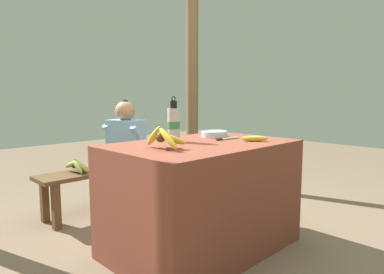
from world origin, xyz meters
name	(u,v)px	position (x,y,z in m)	size (l,w,h in m)	color
ground_plane	(202,248)	(0.00, 0.00, 0.00)	(12.00, 12.00, 0.00)	#75604C
market_counter	(202,196)	(0.00, 0.00, 0.39)	(1.29, 0.84, 0.77)	brown
banana_bunch_ripe	(164,137)	(-0.38, -0.03, 0.85)	(0.17, 0.32, 0.16)	#4C381E
serving_bowl	(214,134)	(0.30, 0.16, 0.80)	(0.21, 0.21, 0.05)	silver
water_bottle	(174,124)	(-0.11, 0.18, 0.90)	(0.09, 0.09, 0.32)	silver
loose_banana_front	(255,139)	(0.31, -0.22, 0.79)	(0.16, 0.17, 0.04)	gold
knife	(224,138)	(0.23, -0.01, 0.78)	(0.24, 0.04, 0.02)	#BCBCC1
wooden_bench	(114,174)	(0.02, 1.20, 0.35)	(1.45, 0.32, 0.42)	brown
seated_vendor	(123,146)	(0.10, 1.15, 0.61)	(0.47, 0.43, 1.06)	#473828
banana_bunch_green	(77,165)	(-0.35, 1.21, 0.48)	(0.17, 0.29, 0.14)	#4C381E
support_post_far	(192,76)	(1.31, 1.43, 1.34)	(0.15, 0.15, 2.68)	brown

